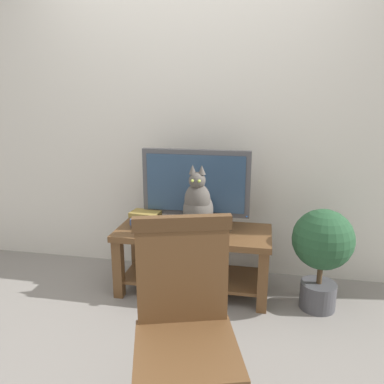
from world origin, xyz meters
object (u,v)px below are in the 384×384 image
Objects in this scene: wooden_chair at (185,318)px; book_stack at (145,219)px; media_box at (198,230)px; potted_plant at (322,248)px; tv_stand at (193,249)px; tv at (196,186)px; cat at (198,204)px.

book_stack is at bearing 114.91° from wooden_chair.
potted_plant is at bearing -0.47° from media_box.
media_box is (0.05, -0.07, 0.18)m from tv_stand.
media_box is 0.56× the size of potted_plant.
media_box reaches higher than tv_stand.
book_stack reaches higher than tv_stand.
tv is 0.83× the size of wooden_chair.
media_box is at bearing -56.98° from tv_stand.
potted_plant is (0.70, 1.14, -0.10)m from wooden_chair.
cat is at bearing -74.94° from tv.
wooden_chair is at bearing -65.09° from book_stack.
wooden_chair is (0.15, -1.13, -0.16)m from cat.
tv_stand is 0.47m from tv.
tv_stand is 2.82× the size of media_box.
book_stack is at bearing 175.96° from potted_plant.
tv reaches higher than tv_stand.
tv reaches higher than book_stack.
potted_plant is (0.90, -0.18, -0.34)m from tv.
tv_stand is at bearing 99.10° from wooden_chair.
cat is 0.89m from potted_plant.
wooden_chair reaches higher than tv_stand.
media_box is 0.85m from potted_plant.
cat is 0.47× the size of wooden_chair.
book_stack is at bearing 178.76° from tv_stand.
tv_stand is 1.18× the size of wooden_chair.
cat is at bearing -12.82° from book_stack.
wooden_chair reaches higher than media_box.
wooden_chair is at bearing -82.66° from cat.
potted_plant reaches higher than book_stack.
tv_stand is at bearing 174.80° from potted_plant.
wooden_chair is (0.20, -1.31, -0.24)m from tv.
media_box is at bearing 94.63° from cat.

